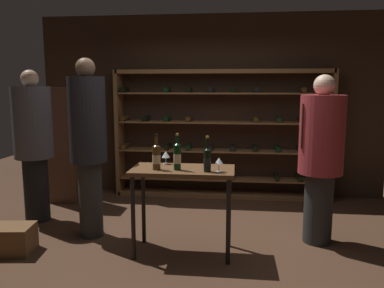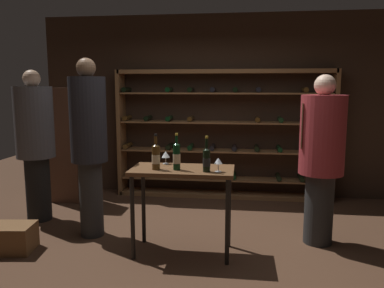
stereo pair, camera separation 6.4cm
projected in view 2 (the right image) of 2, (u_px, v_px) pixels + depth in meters
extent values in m
plane|color=#472D1E|center=(195.00, 246.00, 4.19)|extent=(10.33, 10.33, 0.00)
cube|color=#332319|center=(212.00, 106.00, 6.10)|extent=(5.41, 0.10, 2.83)
cube|color=brown|center=(122.00, 133.00, 6.14)|extent=(0.06, 0.32, 1.98)
cube|color=brown|center=(333.00, 136.00, 5.72)|extent=(0.06, 0.32, 1.98)
cube|color=brown|center=(224.00, 71.00, 5.79)|extent=(3.27, 0.32, 0.06)
cube|color=brown|center=(223.00, 194.00, 6.08)|extent=(3.27, 0.32, 0.06)
cube|color=brown|center=(223.00, 179.00, 6.04)|extent=(3.19, 0.32, 0.02)
cylinder|color=black|center=(149.00, 173.00, 6.18)|extent=(0.08, 0.30, 0.08)
cylinder|color=black|center=(212.00, 175.00, 6.05)|extent=(0.08, 0.30, 0.08)
cylinder|color=black|center=(234.00, 176.00, 6.01)|extent=(0.08, 0.30, 0.08)
cylinder|color=black|center=(278.00, 177.00, 5.92)|extent=(0.08, 0.30, 0.08)
cylinder|color=black|center=(301.00, 178.00, 5.88)|extent=(0.08, 0.30, 0.08)
cylinder|color=black|center=(324.00, 178.00, 5.83)|extent=(0.08, 0.30, 0.08)
cube|color=brown|center=(223.00, 151.00, 5.97)|extent=(3.19, 0.32, 0.02)
cylinder|color=#4C3314|center=(128.00, 145.00, 6.16)|extent=(0.08, 0.30, 0.08)
cylinder|color=black|center=(170.00, 146.00, 6.07)|extent=(0.08, 0.30, 0.08)
cylinder|color=black|center=(191.00, 147.00, 6.03)|extent=(0.08, 0.30, 0.08)
cylinder|color=black|center=(212.00, 147.00, 5.99)|extent=(0.08, 0.30, 0.08)
cylinder|color=black|center=(234.00, 148.00, 5.94)|extent=(0.08, 0.30, 0.08)
cylinder|color=black|center=(257.00, 148.00, 5.90)|extent=(0.08, 0.30, 0.08)
cylinder|color=black|center=(279.00, 148.00, 5.85)|extent=(0.08, 0.30, 0.08)
cylinder|color=black|center=(302.00, 149.00, 5.81)|extent=(0.08, 0.30, 0.08)
cylinder|color=#4C3314|center=(325.00, 149.00, 5.77)|extent=(0.08, 0.30, 0.08)
cube|color=brown|center=(224.00, 122.00, 5.91)|extent=(3.19, 0.32, 0.02)
cylinder|color=#4C3314|center=(127.00, 118.00, 6.09)|extent=(0.08, 0.30, 0.08)
cylinder|color=black|center=(148.00, 118.00, 6.05)|extent=(0.08, 0.30, 0.08)
cylinder|color=black|center=(169.00, 118.00, 6.01)|extent=(0.08, 0.30, 0.08)
cylinder|color=#4C3314|center=(191.00, 118.00, 5.96)|extent=(0.08, 0.30, 0.08)
cylinder|color=#4C3314|center=(257.00, 119.00, 5.83)|extent=(0.08, 0.30, 0.08)
cylinder|color=black|center=(280.00, 119.00, 5.79)|extent=(0.08, 0.30, 0.08)
cylinder|color=black|center=(303.00, 120.00, 5.74)|extent=(0.08, 0.30, 0.08)
cylinder|color=black|center=(327.00, 120.00, 5.70)|extent=(0.08, 0.30, 0.08)
cube|color=brown|center=(224.00, 93.00, 5.84)|extent=(3.19, 0.32, 0.02)
cylinder|color=black|center=(126.00, 90.00, 6.03)|extent=(0.08, 0.30, 0.08)
cylinder|color=black|center=(169.00, 90.00, 5.94)|extent=(0.08, 0.30, 0.08)
cylinder|color=black|center=(191.00, 90.00, 5.90)|extent=(0.08, 0.30, 0.08)
cylinder|color=black|center=(213.00, 90.00, 5.85)|extent=(0.08, 0.30, 0.08)
cylinder|color=black|center=(235.00, 90.00, 5.81)|extent=(0.08, 0.30, 0.08)
cylinder|color=black|center=(258.00, 90.00, 5.77)|extent=(0.08, 0.30, 0.08)
cylinder|color=#4C3314|center=(305.00, 90.00, 5.68)|extent=(0.08, 0.30, 0.08)
cylinder|color=black|center=(329.00, 90.00, 5.63)|extent=(0.08, 0.30, 0.08)
cube|color=brown|center=(182.00, 170.00, 3.90)|extent=(1.04, 0.53, 0.04)
cylinder|color=black|center=(133.00, 218.00, 3.82)|extent=(0.04, 0.04, 0.86)
cylinder|color=black|center=(227.00, 222.00, 3.70)|extent=(0.04, 0.04, 0.86)
cylinder|color=black|center=(144.00, 205.00, 4.24)|extent=(0.04, 0.04, 0.86)
cylinder|color=black|center=(229.00, 208.00, 4.12)|extent=(0.04, 0.04, 0.86)
cylinder|color=black|center=(38.00, 189.00, 4.97)|extent=(0.31, 0.31, 0.83)
cylinder|color=#4C4C51|center=(34.00, 122.00, 4.84)|extent=(0.48, 0.48, 0.90)
sphere|color=tan|center=(32.00, 78.00, 4.76)|extent=(0.21, 0.21, 0.21)
cylinder|color=#282828|center=(319.00, 208.00, 4.23)|extent=(0.31, 0.31, 0.79)
cylinder|color=#9E2D33|center=(323.00, 135.00, 4.11)|extent=(0.48, 0.48, 0.85)
sphere|color=beige|center=(325.00, 85.00, 4.03)|extent=(0.23, 0.23, 0.23)
cube|color=olive|center=(302.00, 126.00, 4.04)|extent=(0.03, 0.05, 0.48)
cylinder|color=#292929|center=(91.00, 199.00, 4.44)|extent=(0.27, 0.27, 0.88)
cylinder|color=black|center=(88.00, 120.00, 4.30)|extent=(0.41, 0.41, 0.95)
sphere|color=brown|center=(86.00, 68.00, 4.22)|extent=(0.21, 0.21, 0.21)
cube|color=brown|center=(10.00, 238.00, 4.04)|extent=(0.52, 0.40, 0.29)
cube|color=#4C2D1E|center=(67.00, 145.00, 5.77)|extent=(0.44, 0.36, 1.71)
cylinder|color=#4C3314|center=(156.00, 158.00, 3.84)|extent=(0.08, 0.08, 0.24)
cone|color=#4C3314|center=(156.00, 145.00, 3.82)|extent=(0.08, 0.08, 0.03)
cylinder|color=#4C3314|center=(156.00, 140.00, 3.81)|extent=(0.03, 0.03, 0.08)
cylinder|color=black|center=(156.00, 135.00, 3.80)|extent=(0.03, 0.03, 0.02)
cylinder|color=#C6B28C|center=(156.00, 159.00, 3.84)|extent=(0.08, 0.08, 0.09)
cylinder|color=black|center=(207.00, 161.00, 3.73)|extent=(0.07, 0.07, 0.21)
cone|color=black|center=(207.00, 149.00, 3.71)|extent=(0.07, 0.07, 0.03)
cylinder|color=black|center=(207.00, 143.00, 3.71)|extent=(0.03, 0.03, 0.09)
cylinder|color=#B7932D|center=(207.00, 137.00, 3.70)|extent=(0.03, 0.03, 0.02)
cylinder|color=black|center=(207.00, 162.00, 3.73)|extent=(0.08, 0.08, 0.08)
cylinder|color=black|center=(177.00, 157.00, 3.82)|extent=(0.07, 0.07, 0.25)
cone|color=black|center=(177.00, 144.00, 3.79)|extent=(0.07, 0.07, 0.03)
cylinder|color=black|center=(177.00, 139.00, 3.79)|extent=(0.03, 0.03, 0.07)
cylinder|color=#B7932D|center=(177.00, 134.00, 3.78)|extent=(0.03, 0.03, 0.02)
cylinder|color=#C6B28C|center=(177.00, 159.00, 3.82)|extent=(0.07, 0.07, 0.10)
cylinder|color=silver|center=(218.00, 172.00, 3.74)|extent=(0.07, 0.07, 0.00)
cylinder|color=silver|center=(218.00, 168.00, 3.73)|extent=(0.01, 0.01, 0.08)
cone|color=silver|center=(218.00, 161.00, 3.72)|extent=(0.08, 0.08, 0.06)
cylinder|color=#590A14|center=(218.00, 162.00, 3.72)|extent=(0.04, 0.04, 0.02)
cylinder|color=silver|center=(166.00, 164.00, 4.12)|extent=(0.07, 0.07, 0.00)
cylinder|color=silver|center=(166.00, 160.00, 4.12)|extent=(0.01, 0.01, 0.07)
cone|color=silver|center=(166.00, 154.00, 4.11)|extent=(0.09, 0.09, 0.07)
cylinder|color=#590A14|center=(166.00, 156.00, 4.11)|extent=(0.05, 0.05, 0.02)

